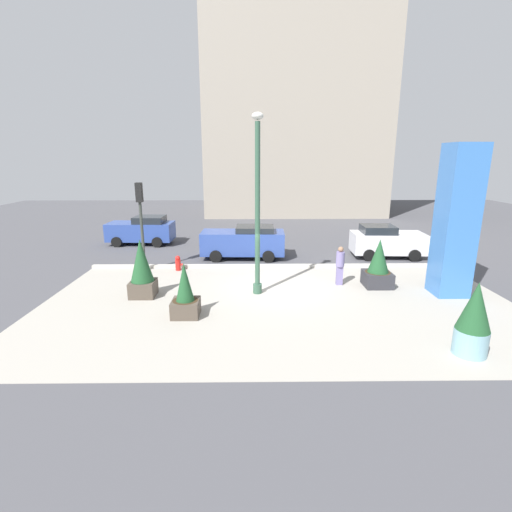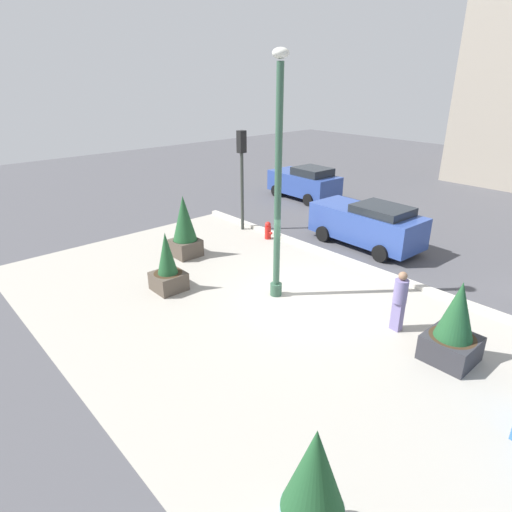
# 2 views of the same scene
# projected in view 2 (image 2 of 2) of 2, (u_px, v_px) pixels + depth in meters

# --- Properties ---
(ground_plane) EXTENTS (60.00, 60.00, 0.00)m
(ground_plane) POSITION_uv_depth(u_px,v_px,m) (381.00, 263.00, 15.90)
(ground_plane) COLOR #47474C
(plaza_pavement) EXTENTS (18.00, 10.00, 0.02)m
(plaza_pavement) POSITION_uv_depth(u_px,v_px,m) (259.00, 320.00, 12.20)
(plaza_pavement) COLOR #9E998E
(plaza_pavement) RESTS_ON ground_plane
(curb_strip) EXTENTS (18.00, 0.24, 0.16)m
(curb_strip) POSITION_uv_depth(u_px,v_px,m) (367.00, 268.00, 15.32)
(curb_strip) COLOR #B7B2A8
(curb_strip) RESTS_ON ground_plane
(lamp_post) EXTENTS (0.44, 0.44, 7.02)m
(lamp_post) POSITION_uv_depth(u_px,v_px,m) (278.00, 188.00, 12.27)
(lamp_post) COLOR #335642
(lamp_post) RESTS_ON ground_plane
(potted_plant_by_pillar) EXTENTS (0.97, 0.97, 2.35)m
(potted_plant_by_pillar) POSITION_uv_depth(u_px,v_px,m) (185.00, 228.00, 16.11)
(potted_plant_by_pillar) COLOR #4C4238
(potted_plant_by_pillar) RESTS_ON ground_plane
(potted_plant_near_left) EXTENTS (0.95, 0.95, 1.94)m
(potted_plant_near_left) POSITION_uv_depth(u_px,v_px,m) (168.00, 267.00, 13.63)
(potted_plant_near_left) COLOR #4C4238
(potted_plant_near_left) RESTS_ON ground_plane
(potted_plant_near_right) EXTENTS (0.92, 0.92, 2.15)m
(potted_plant_near_right) POSITION_uv_depth(u_px,v_px,m) (313.00, 491.00, 5.99)
(potted_plant_near_right) COLOR #7AA8B7
(potted_plant_near_right) RESTS_ON ground_plane
(potted_plant_curbside) EXTENTS (1.14, 1.14, 2.08)m
(potted_plant_curbside) POSITION_uv_depth(u_px,v_px,m) (455.00, 327.00, 10.16)
(potted_plant_curbside) COLOR #2D2D33
(potted_plant_curbside) RESTS_ON ground_plane
(fire_hydrant) EXTENTS (0.36, 0.26, 0.75)m
(fire_hydrant) POSITION_uv_depth(u_px,v_px,m) (268.00, 231.00, 18.10)
(fire_hydrant) COLOR red
(fire_hydrant) RESTS_ON ground_plane
(traffic_light_corner) EXTENTS (0.28, 0.42, 4.27)m
(traffic_light_corner) POSITION_uv_depth(u_px,v_px,m) (242.00, 164.00, 18.26)
(traffic_light_corner) COLOR #333833
(traffic_light_corner) RESTS_ON ground_plane
(car_passing_lane) EXTENTS (4.56, 2.14, 1.79)m
(car_passing_lane) POSITION_uv_depth(u_px,v_px,m) (367.00, 224.00, 17.16)
(car_passing_lane) COLOR #2D4793
(car_passing_lane) RESTS_ON ground_plane
(car_intersection) EXTENTS (4.13, 2.13, 1.79)m
(car_intersection) POSITION_uv_depth(u_px,v_px,m) (305.00, 182.00, 23.88)
(car_intersection) COLOR #2D4793
(car_intersection) RESTS_ON ground_plane
(pedestrian_by_curb) EXTENTS (0.39, 0.39, 1.71)m
(pedestrian_by_curb) POSITION_uv_depth(u_px,v_px,m) (400.00, 298.00, 11.38)
(pedestrian_by_curb) COLOR slate
(pedestrian_by_curb) RESTS_ON ground_plane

